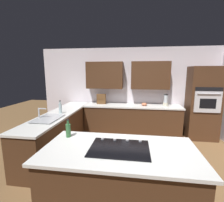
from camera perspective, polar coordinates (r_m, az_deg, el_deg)
ground_plane at (r=3.61m, az=7.75°, el=-21.35°), size 14.00×14.00×0.00m
wall_back at (r=5.14m, az=7.50°, el=5.04°), size 6.00×0.44×2.60m
lower_cabinets_back at (r=5.02m, az=6.90°, el=-6.74°), size 2.80×0.60×0.86m
countertop_back at (r=4.90m, az=7.02°, el=-1.70°), size 2.84×0.64×0.04m
lower_cabinets_side at (r=4.31m, az=-17.43°, el=-10.02°), size 0.60×2.90×0.86m
countertop_side at (r=4.18m, az=-17.76°, el=-4.21°), size 0.64×2.94×0.04m
island_base at (r=2.45m, az=2.51°, el=-26.11°), size 1.92×0.95×0.86m
island_top at (r=2.22m, az=2.61°, el=-16.69°), size 2.00×1.03×0.04m
wall_oven at (r=5.22m, az=28.98°, el=-0.69°), size 0.80×0.66×2.02m
sink_unit at (r=3.72m, az=-21.43°, el=-5.55°), size 0.46×0.70×0.23m
cooktop at (r=2.21m, az=2.63°, el=-15.98°), size 0.76×0.56×0.03m
blender at (r=4.93m, az=18.15°, el=-0.03°), size 0.15×0.15×0.35m
mixing_bowl at (r=4.88m, az=11.14°, el=-1.10°), size 0.16×0.16×0.09m
spice_rack at (r=5.06m, az=-3.75°, el=0.72°), size 0.27×0.11×0.31m
dish_soap_bottle at (r=4.08m, az=-17.51°, el=-2.40°), size 0.07×0.07×0.31m
oil_bottle at (r=2.61m, az=-14.97°, el=-9.66°), size 0.07×0.07×0.28m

